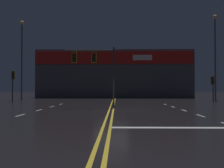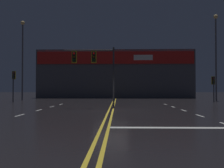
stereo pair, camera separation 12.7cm
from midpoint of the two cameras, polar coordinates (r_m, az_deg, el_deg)
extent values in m
plane|color=black|center=(18.44, -0.06, -6.03)|extent=(200.00, 200.00, 0.00)
cube|color=gold|center=(18.44, -0.52, -6.02)|extent=(0.12, 60.00, 0.01)
cube|color=gold|center=(18.43, 0.41, -6.02)|extent=(0.12, 60.00, 0.01)
cube|color=silver|center=(15.95, -20.11, -6.72)|extent=(0.12, 1.40, 0.01)
cube|color=silver|center=(19.33, -16.17, -5.75)|extent=(0.12, 1.40, 0.01)
cube|color=silver|center=(22.78, -13.41, -5.05)|extent=(0.12, 1.40, 0.01)
cube|color=silver|center=(26.27, -11.39, -4.53)|extent=(0.12, 1.40, 0.01)
cube|color=silver|center=(15.62, 19.70, -6.84)|extent=(0.12, 1.40, 0.01)
cube|color=silver|center=(19.06, 16.29, -5.81)|extent=(0.12, 1.40, 0.01)
cube|color=silver|center=(22.55, 13.94, -5.09)|extent=(0.12, 1.40, 0.01)
cube|color=silver|center=(26.07, 12.22, -4.56)|extent=(0.12, 1.40, 0.01)
cylinder|color=#38383D|center=(20.36, 0.54, 1.46)|extent=(0.14, 0.14, 4.99)
cylinder|color=#38383D|center=(20.72, -5.11, 7.66)|extent=(4.05, 0.10, 0.10)
cube|color=black|center=(20.60, -3.99, 6.19)|extent=(0.28, 0.24, 0.84)
cube|color=gold|center=(20.60, -3.99, 6.19)|extent=(0.42, 0.08, 0.99)
sphere|color=red|center=(20.48, -4.03, 6.95)|extent=(0.17, 0.17, 0.17)
sphere|color=#543707|center=(20.44, -4.03, 6.25)|extent=(0.17, 0.17, 0.17)
sphere|color=#084513|center=(20.41, -4.03, 5.55)|extent=(0.17, 0.17, 0.17)
cube|color=black|center=(20.82, -8.46, 6.12)|extent=(0.28, 0.24, 0.84)
cube|color=gold|center=(20.82, -8.46, 6.12)|extent=(0.42, 0.08, 0.99)
sphere|color=red|center=(20.69, -8.53, 6.87)|extent=(0.17, 0.17, 0.17)
sphere|color=#543707|center=(20.66, -8.53, 6.18)|extent=(0.17, 0.17, 0.17)
sphere|color=#084513|center=(20.63, -8.53, 5.49)|extent=(0.17, 0.17, 0.17)
cylinder|color=#38383D|center=(31.80, -21.56, -0.56)|extent=(0.13, 0.13, 3.69)
cube|color=black|center=(32.01, -21.41, 1.90)|extent=(0.28, 0.24, 0.84)
cube|color=gold|center=(32.01, -21.41, 1.90)|extent=(0.42, 0.08, 0.99)
sphere|color=red|center=(31.88, -21.52, 2.36)|extent=(0.17, 0.17, 0.17)
sphere|color=#543707|center=(31.86, -21.52, 1.91)|extent=(0.17, 0.17, 0.17)
sphere|color=#084513|center=(31.85, -21.53, 1.46)|extent=(0.17, 0.17, 0.17)
cylinder|color=#38383D|center=(32.60, 22.35, -1.11)|extent=(0.13, 0.13, 3.08)
cube|color=black|center=(32.78, 22.22, 0.76)|extent=(0.28, 0.24, 0.84)
cube|color=gold|center=(32.78, 22.22, 0.76)|extent=(0.42, 0.08, 0.99)
sphere|color=red|center=(32.65, 22.32, 1.21)|extent=(0.17, 0.17, 0.17)
sphere|color=#543707|center=(32.64, 22.32, 0.77)|extent=(0.17, 0.17, 0.17)
sphere|color=#084513|center=(32.63, 22.32, 0.32)|extent=(0.17, 0.17, 0.17)
cylinder|color=#59595E|center=(35.82, 22.77, 5.24)|extent=(0.20, 0.20, 10.98)
sphere|color=#F9D17A|center=(36.87, 22.70, 14.01)|extent=(0.56, 0.56, 0.56)
cylinder|color=#59595E|center=(37.25, -19.70, 4.76)|extent=(0.20, 0.20, 10.70)
sphere|color=#F9D17A|center=(38.20, -19.64, 13.02)|extent=(0.56, 0.56, 0.56)
cube|color=#4C4C51|center=(47.29, 0.86, 2.01)|extent=(27.12, 10.00, 8.33)
cube|color=red|center=(42.45, 0.79, 6.04)|extent=(26.58, 0.20, 2.08)
cube|color=white|center=(42.61, 7.22, 6.02)|extent=(3.20, 0.16, 0.90)
camera|label=1|loc=(0.06, -89.83, 0.00)|focal=40.00mm
camera|label=2|loc=(0.06, 90.17, 0.00)|focal=40.00mm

